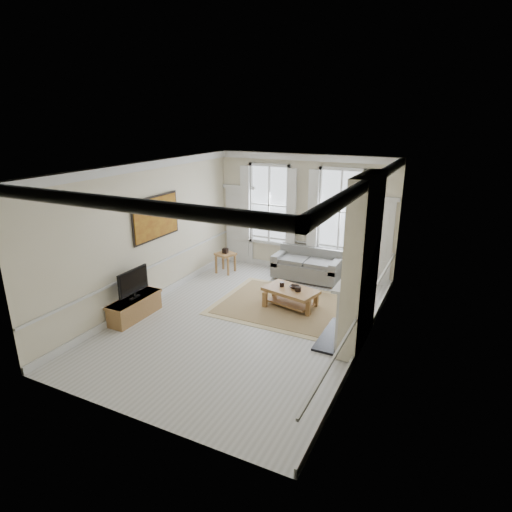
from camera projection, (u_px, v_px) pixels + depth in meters
The scene contains 23 objects.
floor at pixel (246, 321), 9.55m from camera, with size 7.20×7.20×0.00m, color #B7B5AD.
ceiling at pixel (244, 167), 8.48m from camera, with size 7.20×7.20×0.00m, color white.
back_wall at pixel (304, 215), 12.08m from camera, with size 5.20×5.20×0.00m, color beige.
left_wall at pixel (148, 234), 10.10m from camera, with size 7.20×7.20×0.00m, color beige.
right_wall at pixel (369, 267), 7.93m from camera, with size 7.20×7.20×0.00m, color beige.
window_left at pixel (269, 205), 12.42m from camera, with size 1.26×0.20×2.20m, color #B2BCC6, non-canonical shape.
window_right at pixel (340, 212), 11.54m from camera, with size 1.26×0.20×2.20m, color #B2BCC6, non-canonical shape.
door_left at pixel (240, 226), 13.08m from camera, with size 0.90×0.08×2.30m, color silver.
door_right at pixel (375, 243), 11.37m from camera, with size 0.90×0.08×2.30m, color silver.
painting at pixel (156, 218), 10.23m from camera, with size 0.05×1.66×1.06m, color #B07E1E.
chimney_breast at pixel (362, 263), 8.17m from camera, with size 0.35×1.70×3.38m, color beige.
hearth at pixel (335, 336), 8.88m from camera, with size 0.55×1.50×0.05m, color black.
fireplace at pixel (347, 307), 8.57m from camera, with size 0.21×1.45×1.33m.
mirror at pixel (352, 244), 8.15m from camera, with size 0.06×1.26×1.06m, color gold.
sofa at pixel (308, 266), 11.94m from camera, with size 1.84×0.90×0.86m.
side_table at pixel (225, 257), 12.39m from camera, with size 0.61×0.61×0.59m.
rug at pixel (290, 307), 10.26m from camera, with size 3.50×2.60×0.02m, color #9E8651.
coffee_table at pixel (291, 292), 10.14m from camera, with size 1.38×0.99×0.47m.
ceramic_pot_a at pixel (282, 284), 10.24m from camera, with size 0.11×0.11×0.11m, color black.
ceramic_pot_b at pixel (298, 289), 9.97m from camera, with size 0.15×0.15×0.10m, color black.
bowl at pixel (294, 287), 10.17m from camera, with size 0.23×0.23×0.06m, color black.
tv_stand at pixel (135, 308), 9.66m from camera, with size 0.43×1.35×0.48m, color brown.
tv at pixel (133, 282), 9.45m from camera, with size 0.08×0.90×0.68m.
Camera 1 is at (4.00, -7.62, 4.39)m, focal length 30.00 mm.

